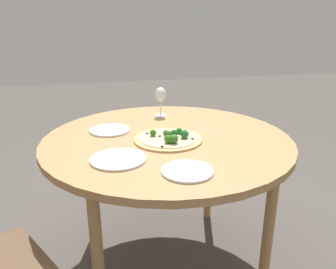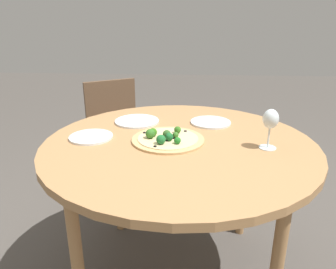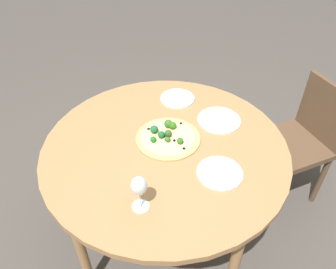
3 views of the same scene
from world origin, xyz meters
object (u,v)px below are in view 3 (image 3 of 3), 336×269
at_px(chair, 301,139).
at_px(plate_far, 177,98).
at_px(pizza, 167,136).
at_px(plate_side, 219,120).
at_px(plate_near, 220,173).
at_px(wine_glass, 139,187).

xyz_separation_m(chair, plate_far, (-0.06, 0.81, 0.29)).
relative_size(pizza, plate_far, 1.64).
bearing_deg(plate_far, plate_side, -125.89).
distance_m(chair, plate_near, 0.89).
bearing_deg(plate_side, pizza, 124.17).
xyz_separation_m(wine_glass, plate_near, (0.23, -0.33, -0.12)).
height_order(chair, plate_far, chair).
xyz_separation_m(plate_far, plate_side, (-0.18, -0.25, 0.00)).
xyz_separation_m(wine_glass, plate_side, (0.62, -0.32, -0.12)).
bearing_deg(chair, plate_side, -96.62).
height_order(wine_glass, plate_side, wine_glass).
distance_m(plate_near, plate_side, 0.40).
bearing_deg(plate_far, pizza, 177.53).
relative_size(plate_near, plate_side, 0.90).
height_order(plate_near, plate_far, same).
xyz_separation_m(plate_near, plate_far, (0.58, 0.25, 0.00)).
height_order(pizza, plate_side, pizza).
height_order(chair, plate_side, chair).
bearing_deg(pizza, chair, -62.98).
bearing_deg(wine_glass, plate_near, -55.17).
relative_size(chair, pizza, 2.57).
xyz_separation_m(chair, pizza, (-0.42, 0.82, 0.30)).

